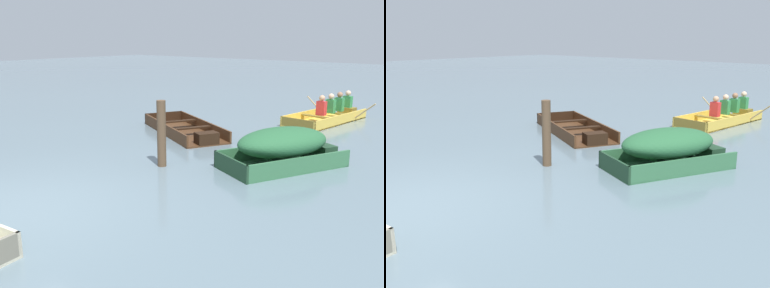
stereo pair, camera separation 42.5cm
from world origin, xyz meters
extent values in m
plane|color=slate|center=(0.00, 0.00, 0.00)|extent=(80.00, 80.00, 0.00)
cube|color=#387047|center=(2.07, 4.66, 0.02)|extent=(2.17, 2.84, 0.04)
cube|color=#387047|center=(1.53, 4.90, 0.18)|extent=(1.09, 2.36, 0.36)
cube|color=#387047|center=(2.60, 4.42, 0.18)|extent=(1.09, 2.36, 0.36)
cube|color=#1E3D27|center=(1.55, 3.51, 0.18)|extent=(1.14, 0.55, 0.36)
cube|color=#1E3D27|center=(2.51, 5.66, 0.20)|extent=(0.65, 0.55, 0.32)
cube|color=#1E3D27|center=(2.22, 5.01, 0.27)|extent=(1.10, 0.61, 0.04)
cube|color=#1E3D27|center=(1.91, 4.31, 0.27)|extent=(1.10, 0.61, 0.04)
ellipsoid|color=#286038|center=(2.07, 4.66, 0.54)|extent=(1.92, 2.39, 0.60)
cube|color=#4C2D19|center=(-1.62, 5.79, 0.02)|extent=(3.56, 2.62, 0.04)
cube|color=#4C2D19|center=(-1.35, 6.32, 0.16)|extent=(3.03, 1.56, 0.32)
cube|color=#4C2D19|center=(-1.89, 5.26, 0.16)|extent=(3.03, 1.56, 0.32)
cube|color=black|center=(-3.10, 6.54, 0.16)|extent=(0.60, 1.13, 0.32)
cube|color=black|center=(-0.28, 5.11, 0.18)|extent=(0.57, 0.66, 0.29)
cube|color=black|center=(-1.17, 5.56, 0.24)|extent=(0.66, 1.09, 0.04)
cube|color=black|center=(-2.07, 6.02, 0.24)|extent=(0.66, 1.09, 0.04)
cube|color=#E5BC47|center=(0.82, 9.84, 0.02)|extent=(1.53, 3.34, 0.04)
cube|color=#E5BC47|center=(0.26, 9.91, 0.16)|extent=(0.42, 3.21, 0.32)
cube|color=#E5BC47|center=(1.38, 9.78, 0.16)|extent=(0.42, 3.21, 0.32)
cube|color=olive|center=(0.64, 8.27, 0.16)|extent=(1.17, 0.18, 0.32)
cube|color=olive|center=(0.98, 11.27, 0.17)|extent=(0.56, 0.42, 0.28)
cube|color=olive|center=(0.87, 10.32, 0.24)|extent=(1.08, 0.28, 0.04)
cube|color=olive|center=(0.76, 9.36, 0.24)|extent=(1.08, 0.28, 0.04)
cube|color=red|center=(0.79, 9.56, 0.48)|extent=(0.30, 0.21, 0.44)
sphere|color=tan|center=(0.79, 9.56, 0.80)|extent=(0.18, 0.18, 0.18)
cube|color=#338C4C|center=(0.85, 10.12, 0.48)|extent=(0.30, 0.21, 0.44)
sphere|color=beige|center=(0.85, 10.12, 0.80)|extent=(0.18, 0.18, 0.18)
cube|color=#338C4C|center=(0.92, 10.68, 0.48)|extent=(0.30, 0.21, 0.44)
sphere|color=#9E7051|center=(0.92, 10.68, 0.80)|extent=(0.18, 0.18, 0.18)
cube|color=#338C4C|center=(0.98, 11.24, 0.48)|extent=(0.30, 0.21, 0.44)
sphere|color=beige|center=(0.98, 11.24, 0.80)|extent=(0.18, 0.18, 0.18)
cylinder|color=tan|center=(0.04, 10.79, 0.37)|extent=(0.64, 0.12, 0.55)
cylinder|color=tan|center=(1.80, 10.58, 0.37)|extent=(0.64, 0.12, 0.55)
cylinder|color=brown|center=(0.09, 3.10, 0.70)|extent=(0.19, 0.19, 1.39)
camera|label=1|loc=(6.10, -3.13, 2.67)|focal=40.00mm
camera|label=2|loc=(6.42, -2.85, 2.67)|focal=40.00mm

